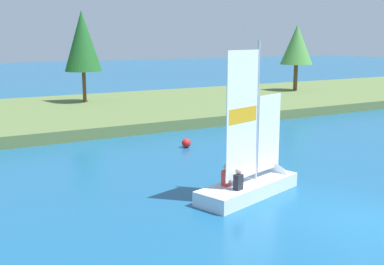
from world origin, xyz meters
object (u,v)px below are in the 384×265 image
at_px(channel_buoy, 186,143).
at_px(sailboat, 259,179).
at_px(shoreline_tree_centre, 82,41).
at_px(shoreline_tree_midright, 297,45).

bearing_deg(channel_buoy, sailboat, -98.71).
bearing_deg(sailboat, shoreline_tree_centre, 71.00).
height_order(shoreline_tree_centre, shoreline_tree_midright, shoreline_tree_centre).
bearing_deg(shoreline_tree_centre, channel_buoy, -87.98).
height_order(shoreline_tree_midright, channel_buoy, shoreline_tree_midright).
xyz_separation_m(shoreline_tree_centre, channel_buoy, (0.50, -14.17, -4.73)).
relative_size(shoreline_tree_centre, sailboat, 1.19).
height_order(shoreline_tree_midright, sailboat, shoreline_tree_midright).
xyz_separation_m(shoreline_tree_midright, sailboat, (-19.15, -19.73, -4.14)).
bearing_deg(sailboat, channel_buoy, 63.87).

